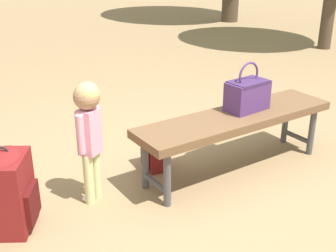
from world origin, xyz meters
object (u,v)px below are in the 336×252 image
at_px(park_bench, 236,122).
at_px(child_standing, 89,125).
at_px(backpack_large, 8,188).
at_px(handbag, 247,94).
at_px(backpack_small, 155,149).

relative_size(park_bench, child_standing, 1.93).
height_order(park_bench, child_standing, child_standing).
xyz_separation_m(park_bench, backpack_large, (1.62, -0.16, -0.12)).
relative_size(child_standing, backpack_large, 1.53).
height_order(handbag, backpack_large, handbag).
distance_m(handbag, backpack_small, 0.81).
bearing_deg(backpack_large, handbag, 175.96).
bearing_deg(park_bench, backpack_large, -5.70).
height_order(handbag, backpack_small, handbag).
bearing_deg(handbag, park_bench, 16.73).
bearing_deg(handbag, child_standing, -6.69).
distance_m(park_bench, backpack_large, 1.63).
bearing_deg(child_standing, backpack_small, -164.47).
xyz_separation_m(park_bench, backpack_small, (0.50, -0.34, -0.23)).
bearing_deg(backpack_small, handbag, 154.16).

